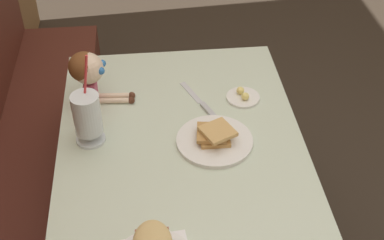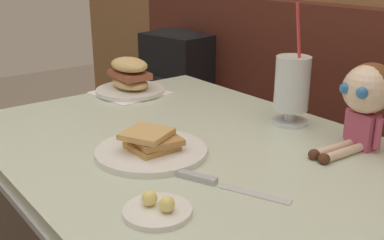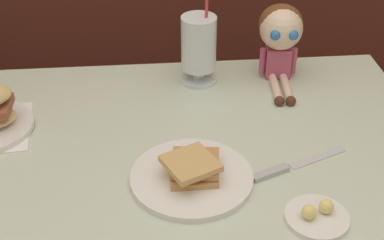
% 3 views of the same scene
% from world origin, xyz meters
% --- Properties ---
extents(booth_bench, '(2.60, 0.48, 1.00)m').
position_xyz_m(booth_bench, '(0.00, 0.81, 0.33)').
color(booth_bench, '#512319').
rests_on(booth_bench, ground).
extents(diner_table, '(1.11, 0.81, 0.74)m').
position_xyz_m(diner_table, '(0.00, 0.18, 0.54)').
color(diner_table, beige).
rests_on(diner_table, ground).
extents(toast_plate, '(0.25, 0.25, 0.06)m').
position_xyz_m(toast_plate, '(-0.01, 0.07, 0.76)').
color(toast_plate, white).
rests_on(toast_plate, diner_table).
extents(milkshake_glass, '(0.10, 0.10, 0.32)m').
position_xyz_m(milkshake_glass, '(0.05, 0.47, 0.84)').
color(milkshake_glass, silver).
rests_on(milkshake_glass, diner_table).
extents(butter_saucer, '(0.12, 0.12, 0.04)m').
position_xyz_m(butter_saucer, '(0.21, -0.06, 0.75)').
color(butter_saucer, white).
rests_on(butter_saucer, diner_table).
extents(butter_knife, '(0.22, 0.11, 0.01)m').
position_xyz_m(butter_knife, '(0.19, 0.09, 0.74)').
color(butter_knife, silver).
rests_on(butter_knife, diner_table).
extents(seated_doll, '(0.12, 0.22, 0.20)m').
position_xyz_m(seated_doll, '(0.26, 0.48, 0.87)').
color(seated_doll, '#B74C6B').
rests_on(seated_doll, diner_table).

